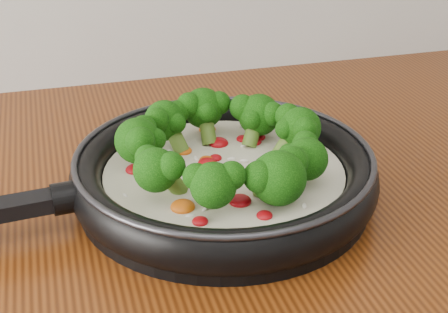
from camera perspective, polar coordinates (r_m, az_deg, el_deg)
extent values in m
cylinder|color=black|center=(0.71, 0.00, -3.16)|extent=(0.34, 0.34, 0.01)
torus|color=black|center=(0.70, 0.00, -1.44)|extent=(0.36, 0.36, 0.03)
torus|color=#2D2D33|center=(0.69, 0.00, 0.18)|extent=(0.35, 0.35, 0.01)
cylinder|color=black|center=(0.66, -13.59, -3.51)|extent=(0.03, 0.04, 0.03)
cylinder|color=beige|center=(0.70, 0.00, -1.95)|extent=(0.28, 0.28, 0.02)
ellipsoid|color=#9F070E|center=(0.77, 2.91, 1.73)|extent=(0.02, 0.02, 0.01)
ellipsoid|color=#9F070E|center=(0.64, 1.42, -3.94)|extent=(0.02, 0.02, 0.01)
ellipsoid|color=#D5570D|center=(0.79, -1.48, 2.40)|extent=(0.02, 0.02, 0.01)
ellipsoid|color=#9F070E|center=(0.66, 5.52, -2.67)|extent=(0.03, 0.03, 0.01)
ellipsoid|color=#9F070E|center=(0.69, 3.24, -1.53)|extent=(0.03, 0.03, 0.01)
ellipsoid|color=#D5570D|center=(0.68, 1.99, -2.03)|extent=(0.02, 0.02, 0.01)
ellipsoid|color=#9F070E|center=(0.76, 2.50, 1.32)|extent=(0.03, 0.03, 0.01)
ellipsoid|color=#9F070E|center=(0.76, 1.67, 1.56)|extent=(0.02, 0.02, 0.01)
ellipsoid|color=#D5570D|center=(0.63, -3.65, -4.44)|extent=(0.03, 0.03, 0.01)
ellipsoid|color=#9F070E|center=(0.70, -5.09, -0.96)|extent=(0.02, 0.02, 0.01)
ellipsoid|color=#9F070E|center=(0.71, -1.50, -0.59)|extent=(0.03, 0.03, 0.01)
ellipsoid|color=#D5570D|center=(0.74, -3.57, 0.49)|extent=(0.02, 0.02, 0.01)
ellipsoid|color=#9F070E|center=(0.72, -0.75, -0.13)|extent=(0.02, 0.02, 0.01)
ellipsoid|color=#9F070E|center=(0.75, -0.50, 1.19)|extent=(0.02, 0.02, 0.01)
ellipsoid|color=#D5570D|center=(0.69, -1.56, -1.58)|extent=(0.03, 0.03, 0.01)
ellipsoid|color=#9F070E|center=(0.76, 6.24, 1.28)|extent=(0.02, 0.02, 0.01)
ellipsoid|color=#9F070E|center=(0.69, -1.58, -1.46)|extent=(0.03, 0.03, 0.01)
ellipsoid|color=#D5570D|center=(0.75, -7.65, 0.71)|extent=(0.02, 0.02, 0.01)
ellipsoid|color=#9F070E|center=(0.62, 3.58, -5.19)|extent=(0.02, 0.02, 0.01)
ellipsoid|color=#9F070E|center=(0.61, -2.12, -5.72)|extent=(0.02, 0.02, 0.01)
ellipsoid|color=#D5570D|center=(0.67, 4.48, -2.15)|extent=(0.02, 0.02, 0.01)
ellipsoid|color=#9F070E|center=(0.70, -7.82, -1.15)|extent=(0.03, 0.03, 0.01)
ellipsoid|color=#9F070E|center=(0.76, -6.48, 1.23)|extent=(0.02, 0.02, 0.01)
ellipsoid|color=#D5570D|center=(0.71, -1.56, -0.32)|extent=(0.02, 0.02, 0.01)
ellipsoid|color=white|center=(0.72, -1.43, -0.29)|extent=(0.01, 0.01, 0.00)
ellipsoid|color=white|center=(0.71, -1.64, -0.71)|extent=(0.01, 0.01, 0.00)
ellipsoid|color=white|center=(0.71, -1.63, -0.48)|extent=(0.01, 0.01, 0.00)
ellipsoid|color=white|center=(0.72, 0.67, -0.20)|extent=(0.01, 0.01, 0.00)
ellipsoid|color=white|center=(0.71, -6.33, -0.60)|extent=(0.01, 0.01, 0.00)
ellipsoid|color=white|center=(0.69, 0.72, -1.29)|extent=(0.01, 0.01, 0.00)
ellipsoid|color=white|center=(0.75, 1.80, 0.96)|extent=(0.01, 0.01, 0.00)
ellipsoid|color=white|center=(0.72, -2.50, -0.13)|extent=(0.00, 0.01, 0.00)
ellipsoid|color=white|center=(0.71, 1.79, -0.38)|extent=(0.01, 0.01, 0.00)
ellipsoid|color=white|center=(0.69, 1.91, -1.26)|extent=(0.01, 0.01, 0.00)
ellipsoid|color=white|center=(0.63, 7.07, -4.31)|extent=(0.01, 0.01, 0.00)
ellipsoid|color=white|center=(0.62, -2.99, -5.24)|extent=(0.01, 0.00, 0.00)
ellipsoid|color=white|center=(0.70, -0.07, -1.01)|extent=(0.01, 0.00, 0.00)
ellipsoid|color=white|center=(0.71, 4.27, -0.57)|extent=(0.01, 0.00, 0.00)
ellipsoid|color=white|center=(0.64, -0.06, -4.18)|extent=(0.01, 0.01, 0.00)
ellipsoid|color=white|center=(0.70, -0.08, -1.04)|extent=(0.01, 0.01, 0.00)
ellipsoid|color=white|center=(0.63, -1.61, -4.64)|extent=(0.01, 0.01, 0.00)
ellipsoid|color=white|center=(0.67, -3.11, -2.45)|extent=(0.01, 0.01, 0.00)
ellipsoid|color=white|center=(0.80, 1.71, 2.72)|extent=(0.01, 0.01, 0.00)
ellipsoid|color=white|center=(0.68, -0.72, -1.76)|extent=(0.01, 0.01, 0.00)
ellipsoid|color=white|center=(0.70, 0.27, -0.70)|extent=(0.01, 0.01, 0.00)
ellipsoid|color=white|center=(0.74, -4.69, 0.44)|extent=(0.01, 0.01, 0.00)
ellipsoid|color=white|center=(0.75, 6.33, 0.65)|extent=(0.01, 0.01, 0.00)
ellipsoid|color=white|center=(0.66, -8.65, -3.44)|extent=(0.01, 0.01, 0.00)
cylinder|color=#5B7C28|center=(0.72, 5.34, 0.95)|extent=(0.04, 0.02, 0.04)
sphere|color=black|center=(0.72, 6.70, 2.51)|extent=(0.05, 0.05, 0.05)
sphere|color=black|center=(0.73, 5.64, 3.54)|extent=(0.03, 0.03, 0.03)
sphere|color=black|center=(0.70, 7.14, 2.36)|extent=(0.03, 0.03, 0.03)
sphere|color=black|center=(0.71, 5.44, 2.43)|extent=(0.03, 0.03, 0.02)
cylinder|color=#5B7C28|center=(0.75, 2.51, 2.03)|extent=(0.03, 0.04, 0.04)
sphere|color=black|center=(0.76, 3.08, 3.68)|extent=(0.05, 0.05, 0.05)
sphere|color=black|center=(0.76, 1.63, 4.34)|extent=(0.03, 0.03, 0.03)
sphere|color=black|center=(0.74, 4.26, 3.74)|extent=(0.03, 0.03, 0.03)
sphere|color=black|center=(0.74, 2.51, 3.33)|extent=(0.03, 0.03, 0.02)
cylinder|color=#5B7C28|center=(0.75, -1.47, 2.41)|extent=(0.02, 0.04, 0.04)
sphere|color=black|center=(0.76, -1.83, 4.28)|extent=(0.05, 0.05, 0.05)
sphere|color=black|center=(0.75, -3.06, 4.53)|extent=(0.03, 0.03, 0.03)
sphere|color=black|center=(0.76, -0.45, 4.73)|extent=(0.03, 0.03, 0.03)
sphere|color=black|center=(0.75, -1.50, 3.90)|extent=(0.03, 0.03, 0.02)
cylinder|color=#5B7C28|center=(0.74, -4.22, 1.56)|extent=(0.03, 0.04, 0.04)
sphere|color=black|center=(0.74, -5.24, 3.17)|extent=(0.05, 0.05, 0.05)
sphere|color=black|center=(0.72, -5.93, 3.21)|extent=(0.03, 0.03, 0.03)
sphere|color=black|center=(0.75, -4.07, 3.93)|extent=(0.03, 0.03, 0.03)
sphere|color=black|center=(0.73, -4.26, 2.94)|extent=(0.03, 0.03, 0.02)
cylinder|color=#5B7C28|center=(0.70, -6.01, 0.00)|extent=(0.04, 0.03, 0.04)
sphere|color=black|center=(0.69, -7.60, 1.38)|extent=(0.05, 0.05, 0.05)
sphere|color=black|center=(0.67, -7.38, 1.32)|extent=(0.03, 0.03, 0.03)
sphere|color=black|center=(0.70, -7.07, 2.47)|extent=(0.03, 0.03, 0.03)
sphere|color=black|center=(0.69, -6.12, 1.51)|extent=(0.03, 0.03, 0.02)
cylinder|color=#5B7C28|center=(0.65, -4.63, -2.14)|extent=(0.04, 0.03, 0.04)
sphere|color=black|center=(0.63, -6.03, -1.19)|extent=(0.05, 0.05, 0.04)
sphere|color=black|center=(0.61, -4.65, -0.85)|extent=(0.03, 0.03, 0.03)
sphere|color=black|center=(0.64, -6.72, -0.09)|extent=(0.03, 0.03, 0.03)
sphere|color=black|center=(0.63, -4.78, -0.48)|extent=(0.02, 0.02, 0.02)
cylinder|color=#5B7C28|center=(0.63, -0.73, -3.15)|extent=(0.03, 0.04, 0.04)
sphere|color=black|center=(0.60, -0.95, -2.55)|extent=(0.05, 0.05, 0.04)
sphere|color=black|center=(0.60, 0.69, -1.68)|extent=(0.03, 0.03, 0.03)
sphere|color=black|center=(0.60, -2.47, -1.77)|extent=(0.03, 0.03, 0.03)
sphere|color=black|center=(0.62, -0.74, -1.56)|extent=(0.02, 0.02, 0.02)
cylinder|color=#5B7C28|center=(0.64, 3.76, -2.61)|extent=(0.03, 0.04, 0.04)
sphere|color=black|center=(0.62, 4.82, -1.90)|extent=(0.06, 0.06, 0.05)
sphere|color=black|center=(0.63, 5.90, -0.52)|extent=(0.04, 0.04, 0.03)
sphere|color=black|center=(0.61, 3.13, -1.80)|extent=(0.03, 0.03, 0.03)
sphere|color=black|center=(0.63, 3.77, -1.10)|extent=(0.03, 0.03, 0.03)
cylinder|color=#5B7C28|center=(0.67, 5.73, -1.24)|extent=(0.04, 0.03, 0.04)
sphere|color=black|center=(0.66, 7.25, -0.21)|extent=(0.05, 0.05, 0.04)
sphere|color=black|center=(0.67, 7.16, 1.10)|extent=(0.03, 0.03, 0.03)
sphere|color=black|center=(0.64, 6.55, -0.30)|extent=(0.03, 0.03, 0.03)
sphere|color=black|center=(0.66, 5.74, 0.21)|extent=(0.02, 0.02, 0.02)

